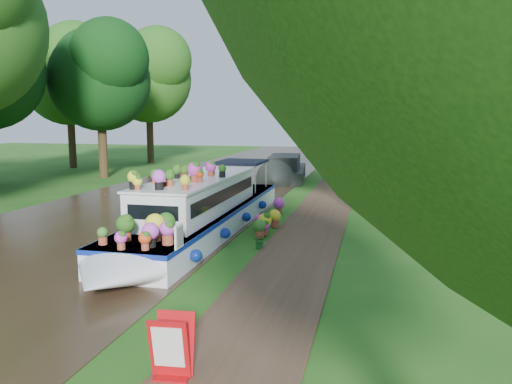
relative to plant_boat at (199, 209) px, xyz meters
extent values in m
plane|color=#1D4E13|center=(2.25, -0.64, -0.85)|extent=(100.00, 100.00, 0.00)
cube|color=#2E2214|center=(-3.75, -0.64, -0.84)|extent=(10.00, 100.00, 0.02)
cube|color=#432F1F|center=(3.45, -0.64, -0.84)|extent=(2.20, 100.00, 0.03)
cube|color=silver|center=(0.00, 0.85, -0.46)|extent=(2.20, 12.00, 0.75)
cube|color=navy|center=(0.00, 0.85, -0.14)|extent=(2.24, 12.04, 0.12)
cube|color=silver|center=(0.00, 0.05, 0.44)|extent=(1.80, 7.00, 1.05)
cube|color=silver|center=(0.00, 0.05, 1.00)|extent=(1.90, 7.10, 0.06)
cube|color=black|center=(0.91, 0.05, 0.52)|extent=(0.03, 6.40, 0.38)
cube|color=black|center=(-0.91, 0.05, 0.52)|extent=(0.03, 6.40, 0.38)
cube|color=black|center=(0.00, 5.15, 1.07)|extent=(1.90, 2.40, 0.10)
cube|color=white|center=(1.15, -4.55, 0.22)|extent=(0.04, 0.45, 0.55)
imported|color=#1E4D14|center=(-0.19, -2.30, 1.24)|extent=(0.19, 0.25, 0.43)
imported|color=#1E4D14|center=(0.20, -1.07, 1.22)|extent=(0.24, 0.24, 0.38)
cylinder|color=#2F210F|center=(6.05, 2.36, 1.42)|extent=(0.56, 0.56, 4.55)
sphere|color=black|center=(6.05, 2.36, 5.38)|extent=(4.80, 4.80, 4.80)
sphere|color=black|center=(7.01, 1.64, 6.34)|extent=(3.60, 3.60, 3.60)
sphere|color=black|center=(5.21, 3.20, 6.10)|extent=(3.84, 3.84, 3.84)
cylinder|color=#2F210F|center=(6.75, 14.36, 1.07)|extent=(0.56, 0.56, 3.85)
sphere|color=#1E4D14|center=(6.75, 14.36, 5.10)|extent=(6.00, 6.00, 6.00)
sphere|color=#1E4D14|center=(7.95, 13.46, 6.30)|extent=(4.50, 4.50, 4.50)
sphere|color=#1E4D14|center=(5.70, 15.41, 6.00)|extent=(4.80, 4.80, 4.80)
cylinder|color=#2F210F|center=(6.25, 25.36, 1.25)|extent=(0.56, 0.56, 4.20)
sphere|color=black|center=(6.25, 25.36, 5.66)|extent=(6.60, 6.60, 6.60)
sphere|color=black|center=(7.57, 24.37, 6.98)|extent=(4.95, 4.95, 4.95)
sphere|color=black|center=(5.09, 26.52, 6.65)|extent=(5.28, 5.28, 5.28)
cylinder|color=#2F210F|center=(-11.25, 13.36, 1.07)|extent=(0.56, 0.56, 3.85)
sphere|color=black|center=(-11.25, 13.36, 5.17)|extent=(6.20, 6.20, 6.20)
sphere|color=black|center=(-10.01, 12.43, 6.41)|extent=(4.65, 4.65, 4.65)
sphere|color=black|center=(-12.34, 14.45, 6.10)|extent=(4.96, 4.96, 4.96)
cylinder|color=#2F210F|center=(-12.75, 23.36, 1.33)|extent=(0.56, 0.56, 4.38)
sphere|color=#1E4D14|center=(-12.75, 23.36, 5.97)|extent=(7.00, 7.00, 7.00)
sphere|color=#1E4D14|center=(-11.35, 22.31, 7.37)|extent=(5.25, 5.25, 5.25)
sphere|color=#1E4D14|center=(-13.98, 24.59, 7.02)|extent=(5.60, 5.60, 5.60)
cylinder|color=#2F210F|center=(-16.75, 18.36, 1.25)|extent=(0.56, 0.56, 4.20)
sphere|color=#1E4D14|center=(-16.75, 18.36, 5.73)|extent=(6.80, 6.80, 6.80)
sphere|color=#1E4D14|center=(-15.39, 17.34, 7.09)|extent=(5.10, 5.10, 5.10)
sphere|color=#1E4D14|center=(-17.94, 19.55, 6.75)|extent=(5.44, 5.44, 5.44)
cube|color=black|center=(0.14, 15.29, -0.49)|extent=(2.89, 7.05, 0.69)
cube|color=black|center=(0.14, 14.72, 0.25)|extent=(2.13, 4.16, 0.80)
cube|color=#B40C11|center=(2.70, -8.64, -0.81)|extent=(0.55, 0.47, 0.03)
cube|color=#B40C11|center=(2.70, -8.75, -0.36)|extent=(0.60, 0.29, 0.92)
cube|color=#B40C11|center=(2.70, -8.52, -0.36)|extent=(0.60, 0.29, 0.92)
cube|color=white|center=(2.70, -8.79, -0.31)|extent=(0.46, 0.20, 0.64)
imported|color=#C24F8F|center=(3.82, 18.26, -0.01)|extent=(0.69, 0.57, 1.63)
imported|color=black|center=(4.15, 23.07, 0.05)|extent=(0.89, 0.71, 1.75)
imported|color=#1D6224|center=(2.30, -1.28, -0.64)|extent=(0.48, 0.45, 0.42)
camera|label=1|loc=(5.46, -14.97, 2.92)|focal=35.00mm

